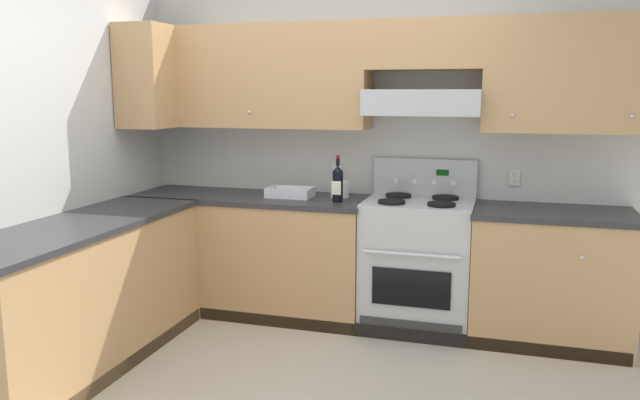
{
  "coord_description": "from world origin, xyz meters",
  "views": [
    {
      "loc": [
        1.21,
        -3.13,
        1.69
      ],
      "look_at": [
        0.07,
        0.7,
        1.0
      ],
      "focal_mm": 35.34,
      "sensor_mm": 36.0,
      "label": 1
    }
  ],
  "objects_px": {
    "wine_bottle": "(338,183)",
    "paper_towel_roll": "(340,189)",
    "stove": "(417,263)",
    "bowl": "(290,194)"
  },
  "relations": [
    {
      "from": "wine_bottle",
      "to": "paper_towel_roll",
      "type": "height_order",
      "value": "wine_bottle"
    },
    {
      "from": "stove",
      "to": "bowl",
      "type": "height_order",
      "value": "stove"
    },
    {
      "from": "bowl",
      "to": "paper_towel_roll",
      "type": "relative_size",
      "value": 2.47
    },
    {
      "from": "stove",
      "to": "bowl",
      "type": "relative_size",
      "value": 3.59
    },
    {
      "from": "bowl",
      "to": "stove",
      "type": "bearing_deg",
      "value": -0.57
    },
    {
      "from": "stove",
      "to": "paper_towel_roll",
      "type": "height_order",
      "value": "stove"
    },
    {
      "from": "stove",
      "to": "wine_bottle",
      "type": "relative_size",
      "value": 3.57
    },
    {
      "from": "stove",
      "to": "paper_towel_roll",
      "type": "xyz_separation_m",
      "value": [
        -0.61,
        0.11,
        0.49
      ]
    },
    {
      "from": "wine_bottle",
      "to": "bowl",
      "type": "distance_m",
      "value": 0.42
    },
    {
      "from": "bowl",
      "to": "wine_bottle",
      "type": "bearing_deg",
      "value": -13.97
    }
  ]
}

